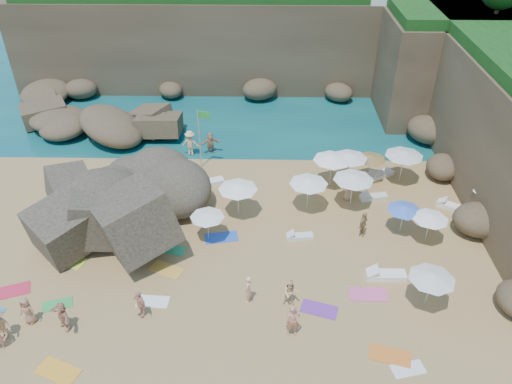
{
  "coord_description": "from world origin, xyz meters",
  "views": [
    {
      "loc": [
        2.45,
        -20.99,
        18.66
      ],
      "look_at": [
        2.0,
        3.0,
        2.0
      ],
      "focal_mm": 35.0,
      "sensor_mm": 36.0,
      "label": 1
    }
  ],
  "objects_px": {
    "parasol_1": "(350,156)",
    "lounger_0": "(209,183)",
    "person_stand_1": "(119,246)",
    "person_stand_3": "(363,224)",
    "rock_outcrop": "(129,218)",
    "parasol_0": "(238,186)",
    "person_stand_2": "(190,143)",
    "person_stand_4": "(348,189)",
    "person_stand_6": "(248,289)",
    "parasol_2": "(332,157)",
    "person_stand_5": "(210,143)",
    "flag_pole": "(201,131)"
  },
  "relations": [
    {
      "from": "rock_outcrop",
      "to": "person_stand_6",
      "type": "xyz_separation_m",
      "value": [
        7.51,
        -6.62,
        0.79
      ]
    },
    {
      "from": "parasol_2",
      "to": "lounger_0",
      "type": "relative_size",
      "value": 1.25
    },
    {
      "from": "flag_pole",
      "to": "person_stand_1",
      "type": "xyz_separation_m",
      "value": [
        -3.51,
        -9.65,
        -1.93
      ]
    },
    {
      "from": "person_stand_1",
      "to": "person_stand_3",
      "type": "xyz_separation_m",
      "value": [
        13.55,
        2.3,
        -0.09
      ]
    },
    {
      "from": "lounger_0",
      "to": "person_stand_1",
      "type": "relative_size",
      "value": 1.14
    },
    {
      "from": "parasol_1",
      "to": "lounger_0",
      "type": "xyz_separation_m",
      "value": [
        -9.28,
        -0.53,
        -1.89
      ]
    },
    {
      "from": "parasol_2",
      "to": "lounger_0",
      "type": "bearing_deg",
      "value": -179.24
    },
    {
      "from": "parasol_1",
      "to": "lounger_0",
      "type": "bearing_deg",
      "value": -176.75
    },
    {
      "from": "parasol_1",
      "to": "person_stand_2",
      "type": "xyz_separation_m",
      "value": [
        -10.98,
        3.41,
        -1.08
      ]
    },
    {
      "from": "person_stand_5",
      "to": "person_stand_6",
      "type": "bearing_deg",
      "value": -96.01
    },
    {
      "from": "person_stand_6",
      "to": "person_stand_1",
      "type": "bearing_deg",
      "value": -104.49
    },
    {
      "from": "flag_pole",
      "to": "person_stand_3",
      "type": "distance_m",
      "value": 12.6
    },
    {
      "from": "parasol_1",
      "to": "parasol_0",
      "type": "bearing_deg",
      "value": -152.26
    },
    {
      "from": "person_stand_2",
      "to": "person_stand_1",
      "type": "bearing_deg",
      "value": 83.13
    },
    {
      "from": "lounger_0",
      "to": "person_stand_4",
      "type": "distance_m",
      "value": 9.16
    },
    {
      "from": "person_stand_4",
      "to": "person_stand_5",
      "type": "distance_m",
      "value": 10.96
    },
    {
      "from": "rock_outcrop",
      "to": "person_stand_1",
      "type": "height_order",
      "value": "rock_outcrop"
    },
    {
      "from": "rock_outcrop",
      "to": "parasol_0",
      "type": "height_order",
      "value": "parasol_0"
    },
    {
      "from": "rock_outcrop",
      "to": "person_stand_1",
      "type": "xyz_separation_m",
      "value": [
        0.43,
        -3.66,
        0.87
      ]
    },
    {
      "from": "rock_outcrop",
      "to": "person_stand_1",
      "type": "distance_m",
      "value": 3.78
    },
    {
      "from": "parasol_0",
      "to": "person_stand_1",
      "type": "relative_size",
      "value": 1.37
    },
    {
      "from": "lounger_0",
      "to": "person_stand_6",
      "type": "distance_m",
      "value": 10.76
    },
    {
      "from": "parasol_1",
      "to": "parasol_2",
      "type": "distance_m",
      "value": 1.29
    },
    {
      "from": "parasol_1",
      "to": "person_stand_3",
      "type": "height_order",
      "value": "parasol_1"
    },
    {
      "from": "person_stand_2",
      "to": "person_stand_4",
      "type": "xyz_separation_m",
      "value": [
        10.71,
        -5.45,
        -0.2
      ]
    },
    {
      "from": "lounger_0",
      "to": "person_stand_2",
      "type": "height_order",
      "value": "person_stand_2"
    },
    {
      "from": "person_stand_1",
      "to": "person_stand_3",
      "type": "height_order",
      "value": "person_stand_1"
    },
    {
      "from": "rock_outcrop",
      "to": "parasol_2",
      "type": "xyz_separation_m",
      "value": [
        12.63,
        3.81,
        2.15
      ]
    },
    {
      "from": "parasol_0",
      "to": "parasol_1",
      "type": "height_order",
      "value": "parasol_0"
    },
    {
      "from": "parasol_1",
      "to": "person_stand_6",
      "type": "relative_size",
      "value": 1.49
    },
    {
      "from": "parasol_0",
      "to": "person_stand_4",
      "type": "bearing_deg",
      "value": 14.03
    },
    {
      "from": "person_stand_2",
      "to": "person_stand_6",
      "type": "bearing_deg",
      "value": 113.35
    },
    {
      "from": "rock_outcrop",
      "to": "person_stand_5",
      "type": "bearing_deg",
      "value": 61.84
    },
    {
      "from": "parasol_0",
      "to": "person_stand_2",
      "type": "distance_m",
      "value": 8.2
    },
    {
      "from": "person_stand_6",
      "to": "parasol_2",
      "type": "bearing_deg",
      "value": 162.09
    },
    {
      "from": "parasol_0",
      "to": "parasol_2",
      "type": "xyz_separation_m",
      "value": [
        5.93,
        3.34,
        0.08
      ]
    },
    {
      "from": "person_stand_6",
      "to": "parasol_1",
      "type": "bearing_deg",
      "value": 157.95
    },
    {
      "from": "parasol_2",
      "to": "person_stand_1",
      "type": "distance_m",
      "value": 14.36
    },
    {
      "from": "rock_outcrop",
      "to": "parasol_2",
      "type": "distance_m",
      "value": 13.36
    },
    {
      "from": "parasol_0",
      "to": "parasol_2",
      "type": "height_order",
      "value": "parasol_2"
    },
    {
      "from": "flag_pole",
      "to": "lounger_0",
      "type": "xyz_separation_m",
      "value": [
        0.62,
        -2.29,
        -2.64
      ]
    },
    {
      "from": "person_stand_2",
      "to": "flag_pole",
      "type": "bearing_deg",
      "value": 128.36
    },
    {
      "from": "person_stand_2",
      "to": "lounger_0",
      "type": "bearing_deg",
      "value": 118.62
    },
    {
      "from": "lounger_0",
      "to": "person_stand_5",
      "type": "bearing_deg",
      "value": 71.76
    },
    {
      "from": "person_stand_2",
      "to": "rock_outcrop",
      "type": "bearing_deg",
      "value": 74.74
    },
    {
      "from": "lounger_0",
      "to": "person_stand_2",
      "type": "distance_m",
      "value": 4.36
    },
    {
      "from": "person_stand_4",
      "to": "person_stand_6",
      "type": "height_order",
      "value": "person_stand_6"
    },
    {
      "from": "person_stand_2",
      "to": "person_stand_6",
      "type": "xyz_separation_m",
      "value": [
        4.65,
        -14.26,
        -0.17
      ]
    },
    {
      "from": "parasol_0",
      "to": "person_stand_3",
      "type": "relative_size",
      "value": 1.52
    },
    {
      "from": "person_stand_5",
      "to": "person_stand_3",
      "type": "bearing_deg",
      "value": -62.46
    }
  ]
}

